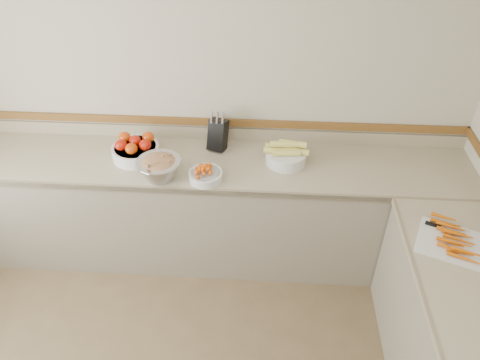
# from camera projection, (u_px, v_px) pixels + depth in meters

# --- Properties ---
(back_wall) EXTENTS (4.00, 0.00, 4.00)m
(back_wall) POSITION_uv_depth(u_px,v_px,m) (198.00, 91.00, 3.39)
(back_wall) COLOR #B8B098
(back_wall) RESTS_ON ground_plane
(counter_back) EXTENTS (4.00, 0.65, 1.08)m
(counter_back) POSITION_uv_depth(u_px,v_px,m) (198.00, 208.00, 3.65)
(counter_back) COLOR gray
(counter_back) RESTS_ON ground_plane
(knife_block) EXTENTS (0.17, 0.19, 0.31)m
(knife_block) POSITION_uv_depth(u_px,v_px,m) (218.00, 134.00, 3.45)
(knife_block) COLOR black
(knife_block) RESTS_ON counter_back
(tomato_bowl) EXTENTS (0.34, 0.34, 0.17)m
(tomato_bowl) POSITION_uv_depth(u_px,v_px,m) (135.00, 149.00, 3.38)
(tomato_bowl) COLOR silver
(tomato_bowl) RESTS_ON counter_back
(cherry_tomato_bowl) EXTENTS (0.23, 0.23, 0.12)m
(cherry_tomato_bowl) POSITION_uv_depth(u_px,v_px,m) (206.00, 174.00, 3.19)
(cherry_tomato_bowl) COLOR silver
(cherry_tomato_bowl) RESTS_ON counter_back
(corn_bowl) EXTENTS (0.33, 0.29, 0.17)m
(corn_bowl) POSITION_uv_depth(u_px,v_px,m) (286.00, 154.00, 3.34)
(corn_bowl) COLOR silver
(corn_bowl) RESTS_ON counter_back
(rhubarb_bowl) EXTENTS (0.30, 0.30, 0.17)m
(rhubarb_bowl) POSITION_uv_depth(u_px,v_px,m) (159.00, 167.00, 3.18)
(rhubarb_bowl) COLOR #B2B2BA
(rhubarb_bowl) RESTS_ON counter_back
(cutting_board) EXTENTS (0.50, 0.45, 0.06)m
(cutting_board) POSITION_uv_depth(u_px,v_px,m) (454.00, 241.00, 2.72)
(cutting_board) COLOR silver
(cutting_board) RESTS_ON counter_right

